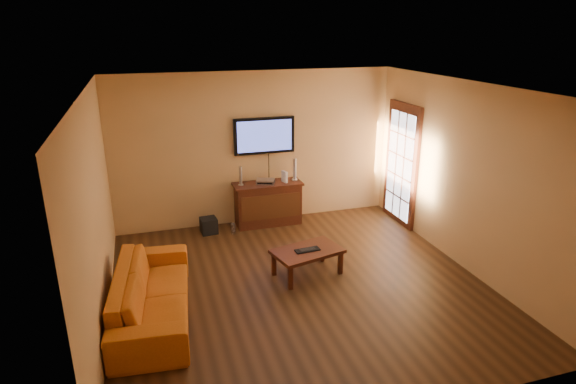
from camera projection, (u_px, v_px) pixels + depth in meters
name	position (u px, v px, depth m)	size (l,w,h in m)	color
ground_plane	(300.00, 285.00, 6.67)	(5.00, 5.00, 0.00)	#311D0D
room_walls	(287.00, 157.00, 6.68)	(5.00, 5.00, 5.00)	tan
french_door	(401.00, 166.00, 8.54)	(0.07, 1.02, 2.22)	#3A180D
media_console	(268.00, 203.00, 8.62)	(1.22, 0.47, 0.77)	#3A180D
television	(264.00, 136.00, 8.40)	(1.08, 0.08, 0.64)	black
coffee_table	(307.00, 253.00, 6.86)	(1.07, 0.79, 0.39)	#3A180D
sofa	(151.00, 285.00, 5.84)	(2.17, 0.63, 0.85)	#C26015
speaker_left	(241.00, 177.00, 8.34)	(0.09, 0.09, 0.33)	silver
speaker_right	(295.00, 170.00, 8.62)	(0.11, 0.11, 0.40)	silver
av_receiver	(265.00, 181.00, 8.47)	(0.31, 0.22, 0.07)	silver
game_console	(285.00, 177.00, 8.52)	(0.04, 0.15, 0.20)	white
subwoofer	(209.00, 226.00, 8.32)	(0.27, 0.27, 0.27)	black
bottle	(233.00, 229.00, 8.29)	(0.07, 0.07, 0.21)	white
keyboard	(307.00, 250.00, 6.82)	(0.36, 0.16, 0.02)	black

